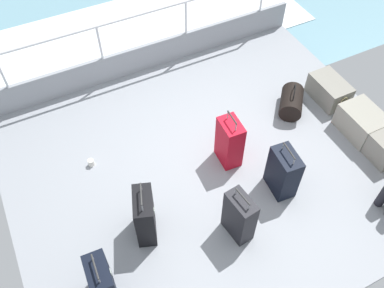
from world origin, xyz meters
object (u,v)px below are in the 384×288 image
Objects in this scene: suitcase_3 at (283,172)px; suitcase_4 at (145,216)px; paper_cup at (91,163)px; cargo_crate_0 at (329,90)px; suitcase_2 at (239,216)px; suitcase_1 at (102,282)px; cargo_crate_1 at (361,122)px; duffel_bag at (291,102)px; suitcase_0 at (229,142)px.

suitcase_4 reaches higher than suitcase_3.
suitcase_4 is 1.28m from paper_cup.
cargo_crate_0 is 3.59m from paper_cup.
suitcase_3 is 2.48m from paper_cup.
suitcase_4 is at bearing -116.77° from suitcase_2.
cargo_crate_0 is at bearing 108.29° from suitcase_1.
cargo_crate_1 is at bearing 100.49° from suitcase_3.
suitcase_4 reaches higher than cargo_crate_0.
duffel_bag is at bearing 128.36° from suitcase_2.
suitcase_0 is (0.32, -1.90, 0.17)m from cargo_crate_0.
suitcase_3 is at bearing 83.75° from suitcase_4.
suitcase_0 reaches higher than suitcase_4.
paper_cup is at bearing -96.70° from duffel_bag.
suitcase_1 reaches higher than paper_cup.
suitcase_2 is 1.06m from suitcase_4.
suitcase_4 is (0.81, -3.28, 0.17)m from cargo_crate_0.
suitcase_2 is at bearing -76.22° from cargo_crate_1.
cargo_crate_0 is 0.86× the size of suitcase_3.
cargo_crate_1 is (0.72, -0.02, 0.01)m from cargo_crate_0.
paper_cup is at bearing -143.99° from suitcase_2.
paper_cup is (-0.72, -1.66, -0.30)m from suitcase_0.
suitcase_0 reaches higher than duffel_bag.
cargo_crate_0 is 1.85m from suitcase_3.
suitcase_4 is at bearing -70.12° from suitcase_0.
cargo_crate_1 is 0.79× the size of suitcase_4.
duffel_bag is 6.00× the size of paper_cup.
suitcase_4 is (0.09, -3.26, 0.16)m from cargo_crate_1.
duffel_bag is at bearing 108.25° from suitcase_4.
suitcase_0 is at bearing -80.53° from cargo_crate_0.
cargo_crate_0 is 1.94m from suitcase_0.
duffel_bag is (-1.35, 1.70, -0.17)m from suitcase_2.
cargo_crate_0 is at bearing 178.71° from cargo_crate_1.
suitcase_2 is at bearing -51.64° from duffel_bag.
suitcase_0 is at bearing 155.97° from suitcase_2.
cargo_crate_0 is at bearing 118.91° from suitcase_2.
suitcase_4 is (-0.19, -1.73, 0.02)m from suitcase_3.
cargo_crate_0 is at bearing 83.58° from paper_cup.
suitcase_0 is at bearing 66.63° from paper_cup.
suitcase_2 is 1.27× the size of duffel_bag.
suitcase_0 reaches higher than paper_cup.
cargo_crate_1 is 0.84× the size of suitcase_2.
suitcase_2 is at bearing 90.57° from suitcase_1.
suitcase_2 is (0.97, -0.43, -0.01)m from suitcase_0.
suitcase_3 is at bearing -56.99° from cargo_crate_0.
suitcase_1 is 1.62m from suitcase_2.
paper_cup is at bearing -166.70° from suitcase_4.
suitcase_0 reaches higher than cargo_crate_1.
cargo_crate_0 is at bearing 123.01° from suitcase_3.
paper_cup is at bearing 167.22° from suitcase_1.
suitcase_2 is at bearing -24.03° from suitcase_0.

